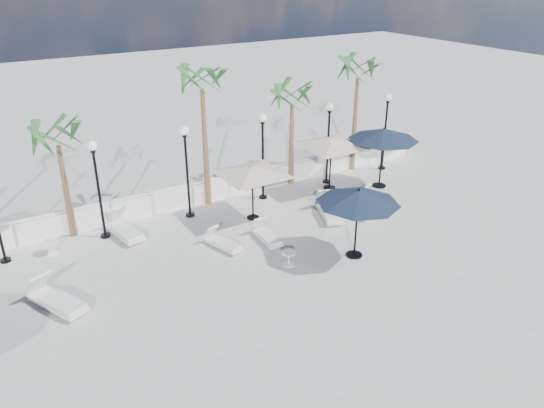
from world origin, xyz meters
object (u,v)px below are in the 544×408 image
parasol_navy_right (384,135)px  parasol_cream_sq_b (332,138)px  lounger_5 (267,235)px  lounger_7 (378,199)px  lounger_2 (123,229)px  lounger_3 (223,242)px  lounger_0 (57,300)px  parasol_navy_mid (358,197)px  parasol_cream_sq_a (252,166)px  lounger_4 (329,210)px  lounger_6 (350,207)px

parasol_navy_right → parasol_cream_sq_b: parasol_navy_right is taller
lounger_5 → parasol_cream_sq_b: parasol_cream_sq_b is taller
lounger_7 → parasol_navy_right: parasol_navy_right is taller
lounger_7 → parasol_navy_right: 3.07m
lounger_2 → lounger_3: bearing=-54.9°
lounger_0 → parasol_navy_mid: 10.17m
lounger_5 → lounger_3: bearing=171.6°
lounger_3 → parasol_cream_sq_b: 7.47m
lounger_2 → parasol_navy_mid: (6.57, -5.79, 2.02)m
lounger_7 → parasol_cream_sq_a: parasol_cream_sq_a is taller
parasol_navy_mid → parasol_cream_sq_b: (2.98, 5.42, 0.13)m
lounger_5 → parasol_navy_right: 7.77m
lounger_4 → lounger_6: size_ratio=1.02×
lounger_6 → parasol_cream_sq_b: bearing=54.9°
parasol_navy_mid → lounger_7: bearing=38.1°
lounger_0 → lounger_5: size_ratio=1.30×
parasol_navy_right → lounger_4: bearing=-161.3°
lounger_4 → lounger_0: bearing=-154.3°
lounger_4 → parasol_navy_mid: 3.86m
lounger_6 → parasol_cream_sq_b: parasol_cream_sq_b is taller
lounger_0 → lounger_2: size_ratio=1.01×
lounger_6 → parasol_cream_sq_a: size_ratio=0.44×
lounger_6 → parasol_navy_right: size_ratio=0.69×
lounger_5 → lounger_6: lounger_6 is taller
lounger_2 → parasol_cream_sq_a: bearing=-24.4°
lounger_2 → parasol_navy_mid: parasol_navy_mid is taller
lounger_7 → parasol_cream_sq_b: 3.42m
lounger_6 → parasol_navy_right: (3.03, 1.55, 2.25)m
lounger_2 → parasol_cream_sq_a: parasol_cream_sq_a is taller
lounger_4 → parasol_navy_right: 4.73m
lounger_0 → lounger_2: (3.13, 3.51, -0.00)m
lounger_5 → lounger_7: lounger_7 is taller
parasol_navy_mid → lounger_4: bearing=69.1°
lounger_6 → lounger_4: bearing=150.9°
lounger_0 → lounger_4: bearing=-20.7°
parasol_navy_right → parasol_navy_mid: bearing=-139.3°
lounger_4 → parasol_navy_right: (3.95, 1.33, 2.24)m
lounger_0 → lounger_5: bearing=-22.4°
lounger_7 → parasol_cream_sq_b: (-0.74, 2.50, 2.21)m
lounger_4 → lounger_5: (-3.26, -0.45, -0.06)m
parasol_navy_mid → parasol_cream_sq_b: size_ratio=0.56×
lounger_4 → parasol_navy_right: size_ratio=0.70×
lounger_7 → lounger_6: bearing=162.6°
lounger_3 → lounger_6: 5.82m
lounger_3 → parasol_cream_sq_b: parasol_cream_sq_b is taller
lounger_0 → parasol_navy_mid: bearing=-38.1°
lounger_4 → lounger_5: bearing=-150.6°
parasol_cream_sq_b → parasol_cream_sq_a: bearing=-169.1°
parasol_cream_sq_b → lounger_0: bearing=-166.1°
lounger_3 → lounger_4: lounger_4 is taller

